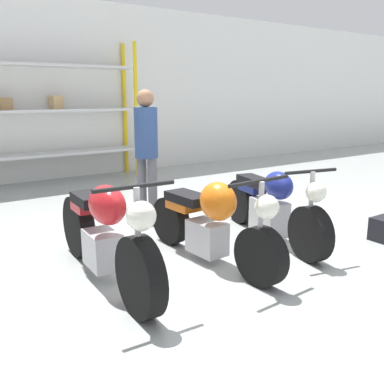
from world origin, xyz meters
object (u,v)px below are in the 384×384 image
at_px(shelving_rack, 11,113).
at_px(motorcycle_orange, 211,222).
at_px(person_browsing, 146,144).
at_px(motorcycle_red, 105,234).
at_px(motorcycle_blue, 272,207).

relative_size(shelving_rack, motorcycle_orange, 2.31).
xyz_separation_m(motorcycle_orange, person_browsing, (0.24, 1.83, 0.63)).
distance_m(motorcycle_orange, person_browsing, 1.95).
distance_m(shelving_rack, motorcycle_red, 5.06).
height_order(motorcycle_blue, person_browsing, person_browsing).
xyz_separation_m(shelving_rack, person_browsing, (1.04, -3.29, -0.32)).
distance_m(motorcycle_blue, person_browsing, 1.95).
distance_m(shelving_rack, motorcycle_blue, 5.37).
bearing_deg(motorcycle_blue, person_browsing, -142.53).
relative_size(shelving_rack, motorcycle_blue, 2.24).
xyz_separation_m(motorcycle_blue, person_browsing, (-0.79, 1.66, 0.66)).
relative_size(shelving_rack, person_browsing, 2.60).
height_order(motorcycle_orange, person_browsing, person_browsing).
distance_m(motorcycle_orange, motorcycle_blue, 1.05).
bearing_deg(motorcycle_orange, person_browsing, 169.17).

